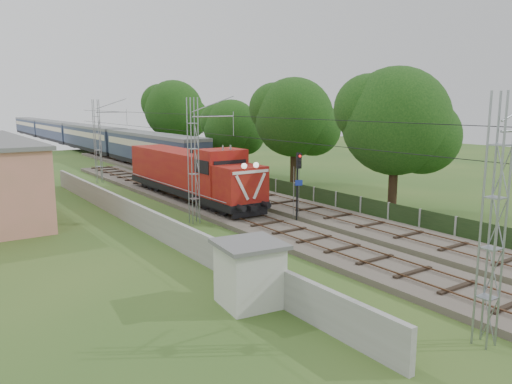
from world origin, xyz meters
TOP-DOWN VIEW (x-y plane):
  - ground at (0.00, 0.00)m, footprint 140.00×140.00m
  - track_main at (0.00, 7.00)m, footprint 4.20×70.00m
  - track_side at (5.00, 20.00)m, footprint 4.20×80.00m
  - catenary at (-2.95, 12.00)m, footprint 3.31×70.00m
  - boundary_wall at (-6.50, 12.00)m, footprint 0.25×40.00m
  - fence at (8.00, 3.00)m, footprint 0.12×32.00m
  - locomotive at (0.00, 18.43)m, footprint 3.03×17.33m
  - coach_rake at (5.00, 73.14)m, footprint 3.13×93.37m
  - signal_post at (2.90, 8.74)m, footprint 0.48×0.39m
  - relay_hut at (-7.40, -1.07)m, footprint 2.68×2.68m
  - tree_a at (10.13, 6.95)m, footprint 7.83×7.46m
  - tree_b at (12.08, 20.66)m, footprint 7.75×7.38m
  - tree_c at (10.55, 29.39)m, footprint 6.22×5.92m
  - tree_d at (12.05, 46.72)m, footprint 8.30×7.91m

SIDE VIEW (x-z plane):
  - ground at x=0.00m, z-range 0.00..0.00m
  - track_main at x=0.00m, z-range -0.04..0.41m
  - track_side at x=5.00m, z-range -0.04..0.41m
  - fence at x=8.00m, z-range 0.00..1.20m
  - boundary_wall at x=-6.50m, z-range 0.00..1.50m
  - relay_hut at x=-7.40m, z-range 0.01..2.50m
  - locomotive at x=0.00m, z-range 0.06..4.46m
  - coach_rake at x=5.00m, z-range 0.78..4.39m
  - signal_post at x=2.90m, z-range 0.84..5.36m
  - catenary at x=-2.95m, z-range 0.05..8.05m
  - tree_c at x=10.55m, z-range 1.00..9.05m
  - tree_b at x=12.08m, z-range 1.25..11.30m
  - tree_a at x=10.13m, z-range 1.26..11.41m
  - tree_d at x=12.05m, z-range 1.33..12.09m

